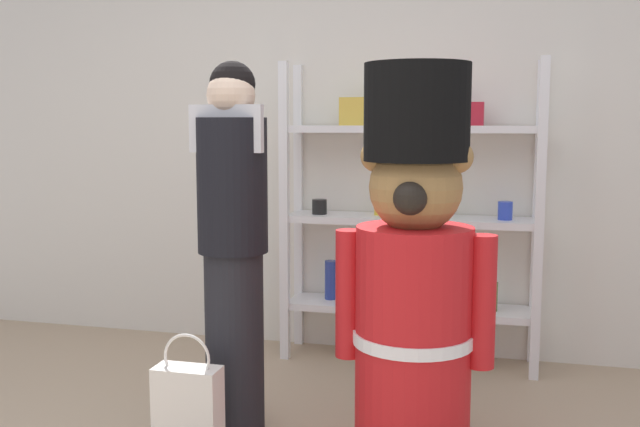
# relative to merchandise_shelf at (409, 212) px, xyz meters

# --- Properties ---
(back_wall) EXTENTS (6.40, 0.12, 2.60)m
(back_wall) POSITION_rel_merchandise_shelf_xyz_m (-0.43, 0.22, 0.43)
(back_wall) COLOR silver
(back_wall) RESTS_ON ground_plane
(merchandise_shelf) EXTENTS (1.45, 0.35, 1.71)m
(merchandise_shelf) POSITION_rel_merchandise_shelf_xyz_m (0.00, 0.00, 0.00)
(merchandise_shelf) COLOR white
(merchandise_shelf) RESTS_ON ground_plane
(teddy_bear_guard) EXTENTS (0.65, 0.49, 1.60)m
(teddy_bear_guard) POSITION_rel_merchandise_shelf_xyz_m (0.18, -1.24, -0.11)
(teddy_bear_guard) COLOR red
(teddy_bear_guard) RESTS_ON ground_plane
(person_shopper) EXTENTS (0.32, 0.30, 1.63)m
(person_shopper) POSITION_rel_merchandise_shelf_xyz_m (-0.61, -1.17, -0.00)
(person_shopper) COLOR black
(person_shopper) RESTS_ON ground_plane
(shopping_bag) EXTENTS (0.27, 0.13, 0.53)m
(shopping_bag) POSITION_rel_merchandise_shelf_xyz_m (-0.70, -1.48, -0.66)
(shopping_bag) COLOR silver
(shopping_bag) RESTS_ON ground_plane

